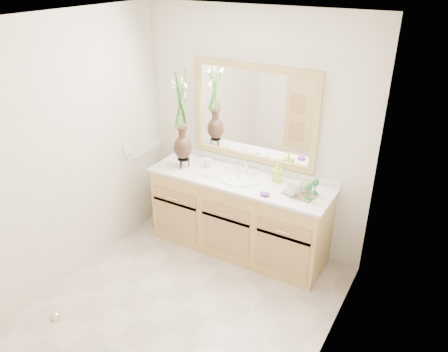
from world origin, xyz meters
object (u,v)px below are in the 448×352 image
Objects in this scene: soap_bottle at (277,173)px; tray at (300,194)px; flower_vase at (181,110)px; tumbler at (208,163)px.

soap_bottle is 0.33m from tray.
tumbler is (0.21, 0.12, -0.56)m from flower_vase.
tumbler is 0.75m from soap_bottle.
tumbler reaches higher than tray.
flower_vase reaches higher than tray.
flower_vase is 5.27× the size of soap_bottle.
tumbler is at bearing -175.12° from tray.
tumbler is 0.32× the size of tray.
flower_vase is 3.10× the size of tray.
tray is at bearing -41.91° from soap_bottle.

